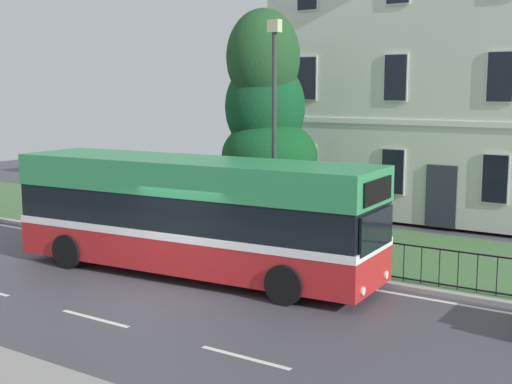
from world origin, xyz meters
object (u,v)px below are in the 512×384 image
at_px(evergreen_tree, 268,147).
at_px(georgian_townhouse, 487,51).
at_px(street_lamp_post, 274,122).
at_px(single_decker_bus, 193,214).

bearing_deg(evergreen_tree, georgian_townhouse, 58.00).
bearing_deg(georgian_townhouse, street_lamp_post, -104.08).
xyz_separation_m(single_decker_bus, street_lamp_post, (0.71, 2.91, 2.36)).
bearing_deg(street_lamp_post, georgian_townhouse, 75.92).
bearing_deg(evergreen_tree, street_lamp_post, -54.39).
bearing_deg(evergreen_tree, single_decker_bus, -75.85).
distance_m(georgian_townhouse, single_decker_bus, 15.28).
height_order(single_decker_bus, street_lamp_post, street_lamp_post).
height_order(evergreen_tree, street_lamp_post, evergreen_tree).
bearing_deg(single_decker_bus, street_lamp_post, 71.72).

